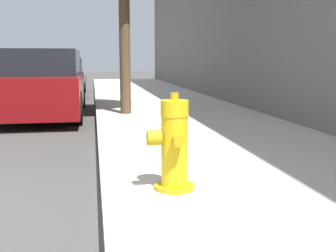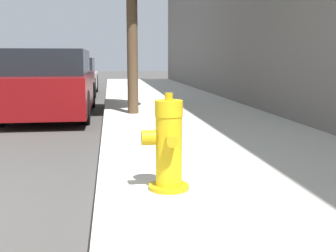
{
  "view_description": "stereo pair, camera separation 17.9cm",
  "coord_description": "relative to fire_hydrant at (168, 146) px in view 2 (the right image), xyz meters",
  "views": [
    {
      "loc": [
        1.62,
        -2.97,
        1.23
      ],
      "look_at": [
        2.43,
        1.57,
        0.5
      ],
      "focal_mm": 45.0,
      "sensor_mm": 36.0,
      "label": 1
    },
    {
      "loc": [
        1.8,
        -3.0,
        1.23
      ],
      "look_at": [
        2.43,
        1.57,
        0.5
      ],
      "focal_mm": 45.0,
      "sensor_mm": 36.0,
      "label": 2
    }
  ],
  "objects": [
    {
      "name": "fire_hydrant",
      "position": [
        0.0,
        0.0,
        0.0
      ],
      "size": [
        0.4,
        0.41,
        0.81
      ],
      "color": "#C39C11",
      "rests_on": "sidewalk_slab"
    },
    {
      "name": "parked_car_mid",
      "position": [
        -1.8,
        11.4,
        0.1
      ],
      "size": [
        1.76,
        3.92,
        1.27
      ],
      "color": "#B7B7BC",
      "rests_on": "ground_plane"
    },
    {
      "name": "parked_car_near",
      "position": [
        -1.74,
        6.06,
        0.17
      ],
      "size": [
        1.77,
        4.54,
        1.42
      ],
      "color": "maroon",
      "rests_on": "ground_plane"
    },
    {
      "name": "sidewalk_slab",
      "position": [
        1.05,
        -0.37,
        -0.44
      ],
      "size": [
        3.3,
        40.0,
        0.15
      ],
      "color": "beige",
      "rests_on": "ground_plane"
    }
  ]
}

